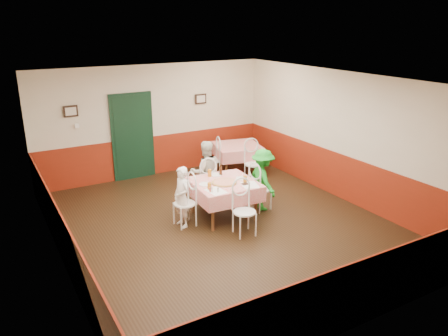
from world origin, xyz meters
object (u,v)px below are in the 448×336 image
second_table (237,159)px  chair_right (260,189)px  chair_far (207,183)px  beer_bottle (221,170)px  main_table (224,200)px  chair_second_b (253,164)px  wallet (245,184)px  chair_left (185,204)px  glass_b (245,179)px  glass_a (209,186)px  diner_right (263,180)px  chair_second_a (212,161)px  glass_c (210,173)px  diner_far (206,172)px  diner_left (182,197)px  pizza (224,182)px  chair_near (245,212)px

second_table → chair_right: bearing=-109.7°
chair_far → beer_bottle: size_ratio=4.00×
chair_right → beer_bottle: size_ratio=4.00×
main_table → chair_second_b: bearing=40.9°
beer_bottle → wallet: bearing=-78.9°
second_table → chair_left: 3.28m
glass_b → beer_bottle: (-0.20, 0.62, 0.04)m
glass_a → diner_right: bearing=6.7°
chair_second_a → chair_second_b: 1.06m
chair_second_b → beer_bottle: size_ratio=4.00×
glass_c → diner_far: size_ratio=0.11×
glass_b → diner_right: bearing=18.2°
glass_c → beer_bottle: size_ratio=0.66×
glass_a → diner_left: 0.58m
chair_second_a → glass_b: chair_second_a is taller
chair_second_a → pizza: size_ratio=1.85×
main_table → diner_right: 0.94m
diner_left → diner_right: 1.80m
chair_near → diner_far: 1.77m
beer_bottle → diner_left: 1.13m
chair_right → chair_far: (-0.80, 0.90, 0.00)m
second_table → glass_b: size_ratio=8.23×
pizza → diner_left: bearing=172.6°
chair_near → pizza: chair_near is taller
chair_left → diner_far: diner_far is taller
wallet → second_table: bearing=64.8°
glass_c → wallet: 0.84m
chair_right → diner_right: size_ratio=0.69×
chair_second_b → glass_c: 2.05m
diner_left → diner_far: diner_far is taller
chair_near → diner_left: bearing=140.2°
diner_far → chair_left: bearing=54.6°
chair_second_a → glass_c: size_ratio=6.05×
chair_second_b → diner_far: diner_far is taller
chair_right → diner_far: 1.26m
main_table → second_table: 2.73m
glass_a → chair_left: bearing=147.4°
diner_right → glass_b: bearing=113.8°
second_table → glass_b: glass_b is taller
glass_b → diner_right: (0.55, 0.18, -0.17)m
chair_near → diner_left: 1.25m
wallet → chair_second_a: bearing=79.6°
chair_second_a → diner_left: 2.79m
wallet → diner_far: (-0.23, 1.23, -0.08)m
main_table → chair_near: size_ratio=1.36×
chair_left → diner_left: bearing=-95.2°
chair_left → glass_a: chair_left is taller
chair_second_a → chair_far: bearing=-19.1°
chair_second_b → diner_far: (-1.59, -0.53, 0.24)m
pizza → glass_b: size_ratio=3.57×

